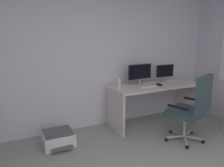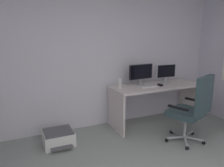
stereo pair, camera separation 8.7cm
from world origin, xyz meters
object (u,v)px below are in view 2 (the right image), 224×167
monitor_main (141,73)px  office_chair (193,107)px  desk (156,95)px  monitor_secondary (166,72)px  keyboard (148,86)px  computer_mouse (160,85)px  desktop_speaker (120,84)px  printer (59,138)px

monitor_main → office_chair: size_ratio=0.44×
desk → office_chair: office_chair is taller
monitor_secondary → office_chair: (-0.24, -1.02, -0.37)m
keyboard → office_chair: office_chair is taller
computer_mouse → desk: bearing=114.1°
monitor_secondary → desktop_speaker: bearing=-177.3°
keyboard → office_chair: (0.27, -0.85, -0.17)m
monitor_main → keyboard: size_ratio=1.44×
computer_mouse → desktop_speaker: desktop_speaker is taller
keyboard → office_chair: bearing=-71.5°
office_chair → monitor_main: bearing=107.7°
desk → office_chair: size_ratio=1.53×
desktop_speaker → office_chair: (0.78, -0.97, -0.25)m
desktop_speaker → office_chair: 1.27m
desk → monitor_main: bearing=157.1°
desk → keyboard: bearing=-165.3°
desktop_speaker → computer_mouse: bearing=-10.6°
monitor_secondary → office_chair: size_ratio=0.39×
printer → office_chair: bearing=-23.0°
computer_mouse → monitor_main: bearing=148.6°
office_chair → keyboard: bearing=107.4°
monitor_main → desktop_speaker: 0.49m
desktop_speaker → office_chair: office_chair is taller
monitor_secondary → printer: (-2.17, -0.20, -0.85)m
desk → desktop_speaker: desktop_speaker is taller
desk → keyboard: (-0.21, -0.06, 0.20)m
keyboard → desktop_speaker: desktop_speaker is taller
keyboard → desktop_speaker: size_ratio=2.00×
office_chair → desktop_speaker: bearing=128.9°
monitor_main → office_chair: bearing=-72.3°
desk → keyboard: keyboard is taller
computer_mouse → printer: 2.02m
monitor_secondary → keyboard: monitor_secondary is taller
monitor_main → keyboard: bearing=-71.1°
monitor_main → desktop_speaker: size_ratio=2.88×
monitor_secondary → desktop_speaker: monitor_secondary is taller
computer_mouse → office_chair: size_ratio=0.09×
keyboard → printer: bearing=-177.9°
desk → monitor_secondary: (0.29, 0.12, 0.40)m
keyboard → desktop_speaker: 0.54m
desk → printer: size_ratio=3.44×
desk → monitor_main: (-0.27, 0.12, 0.42)m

